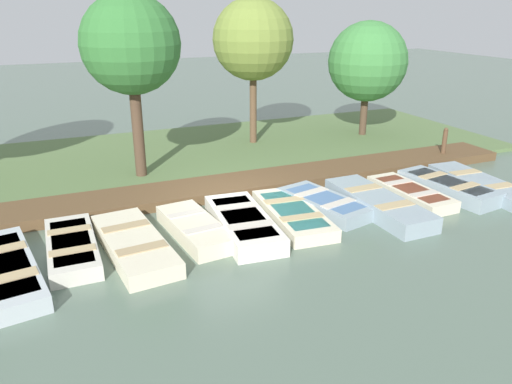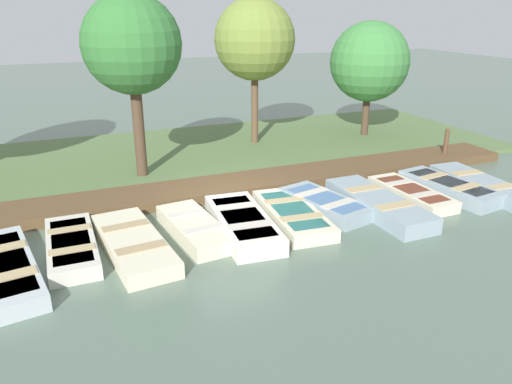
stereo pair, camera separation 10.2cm
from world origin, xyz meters
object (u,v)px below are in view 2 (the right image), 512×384
object	(u,v)px
rowboat_2	(71,246)
rowboat_8	(378,204)
mooring_post_far	(446,145)
rowboat_5	(243,223)
park_tree_center	(255,40)
rowboat_4	(195,228)
rowboat_7	(325,204)
rowboat_6	(292,214)
rowboat_3	(134,244)
park_tree_right	(370,62)
rowboat_11	(482,185)
rowboat_10	(449,188)
rowboat_1	(8,269)
rowboat_9	(411,193)
park_tree_left	(132,45)

from	to	relation	value
rowboat_2	rowboat_8	size ratio (longest dim) A/B	0.81
mooring_post_far	rowboat_5	bearing A→B (deg)	-72.54
park_tree_center	rowboat_4	bearing A→B (deg)	-32.35
rowboat_2	rowboat_7	size ratio (longest dim) A/B	1.00
rowboat_7	rowboat_4	bearing A→B (deg)	-100.17
park_tree_center	rowboat_6	bearing A→B (deg)	-14.85
rowboat_3	park_tree_right	xyz separation A→B (m)	(-6.61, 10.49, 2.86)
rowboat_3	rowboat_11	distance (m)	10.15
rowboat_7	rowboat_10	distance (m)	3.87
rowboat_6	rowboat_11	xyz separation A→B (m)	(0.16, 6.14, 0.00)
rowboat_1	rowboat_9	distance (m)	10.26
rowboat_10	rowboat_3	bearing A→B (deg)	-97.80
rowboat_1	park_tree_center	world-z (taller)	park_tree_center
rowboat_4	rowboat_9	distance (m)	6.28
rowboat_5	rowboat_11	size ratio (longest dim) A/B	0.91
rowboat_2	park_tree_left	world-z (taller)	park_tree_left
rowboat_2	rowboat_10	distance (m)	10.23
rowboat_4	park_tree_center	world-z (taller)	park_tree_center
park_tree_center	rowboat_1	bearing A→B (deg)	-48.62
rowboat_7	rowboat_2	bearing A→B (deg)	-102.89
rowboat_7	park_tree_left	world-z (taller)	park_tree_left
rowboat_1	rowboat_8	distance (m)	8.85
rowboat_8	mooring_post_far	bearing A→B (deg)	120.36
rowboat_7	rowboat_9	world-z (taller)	rowboat_7
mooring_post_far	park_tree_right	world-z (taller)	park_tree_right
park_tree_left	park_tree_right	size ratio (longest dim) A/B	1.20
rowboat_2	rowboat_7	world-z (taller)	rowboat_2
rowboat_11	park_tree_right	size ratio (longest dim) A/B	0.77
rowboat_2	rowboat_7	bearing A→B (deg)	90.80
rowboat_9	park_tree_center	world-z (taller)	park_tree_center
rowboat_9	park_tree_right	bearing A→B (deg)	154.98
mooring_post_far	park_tree_right	bearing A→B (deg)	-169.85
mooring_post_far	park_tree_left	bearing A→B (deg)	-102.05
rowboat_10	rowboat_2	bearing A→B (deg)	-100.14
rowboat_11	mooring_post_far	bearing A→B (deg)	162.19
rowboat_9	rowboat_11	world-z (taller)	rowboat_11
rowboat_9	park_tree_center	size ratio (longest dim) A/B	0.51
rowboat_6	mooring_post_far	world-z (taller)	mooring_post_far
rowboat_1	rowboat_5	distance (m)	5.11
rowboat_1	rowboat_5	world-z (taller)	rowboat_5
rowboat_3	park_tree_left	world-z (taller)	park_tree_left
rowboat_10	park_tree_right	world-z (taller)	park_tree_right
rowboat_1	mooring_post_far	distance (m)	14.00
rowboat_4	park_tree_right	size ratio (longest dim) A/B	0.60
park_tree_left	park_tree_right	distance (m)	9.60
rowboat_1	rowboat_4	world-z (taller)	rowboat_4
rowboat_4	rowboat_1	bearing A→B (deg)	-90.23
rowboat_1	rowboat_4	size ratio (longest dim) A/B	1.30
rowboat_2	park_tree_right	size ratio (longest dim) A/B	0.63
rowboat_4	mooring_post_far	size ratio (longest dim) A/B	2.34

